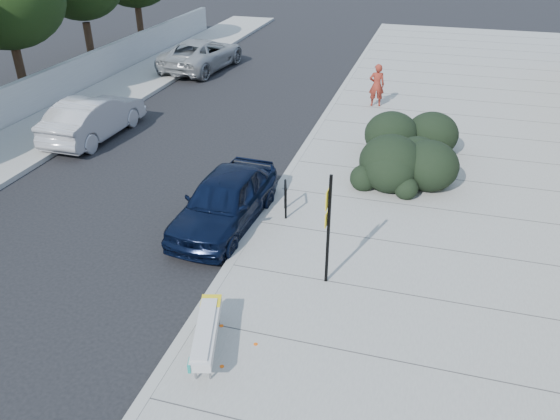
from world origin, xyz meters
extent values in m
plane|color=black|center=(0.00, 0.00, 0.00)|extent=(120.00, 120.00, 0.00)
cube|color=gray|center=(5.60, 5.00, 0.07)|extent=(11.20, 50.00, 0.15)
cube|color=gray|center=(-9.50, 5.00, 0.07)|extent=(3.00, 50.00, 0.15)
cube|color=#9E9E99|center=(0.00, 5.00, 0.08)|extent=(0.22, 50.00, 0.17)
cube|color=#9E9E99|center=(-8.00, 5.00, 0.08)|extent=(0.22, 50.00, 0.17)
cylinder|color=#332114|center=(-12.50, 9.00, 1.20)|extent=(0.36, 0.36, 2.40)
cylinder|color=#332114|center=(-12.50, 14.00, 1.20)|extent=(0.36, 0.36, 2.40)
cylinder|color=#332114|center=(-12.50, 19.00, 1.20)|extent=(0.36, 0.36, 2.40)
cylinder|color=gray|center=(0.67, -3.38, 0.33)|extent=(0.04, 0.04, 0.35)
cylinder|color=gray|center=(0.91, -3.32, 0.33)|extent=(0.04, 0.04, 0.35)
cylinder|color=gray|center=(0.29, -2.03, 0.33)|extent=(0.04, 0.04, 0.35)
cylinder|color=gray|center=(0.53, -1.96, 0.33)|extent=(0.04, 0.04, 0.35)
cylinder|color=gray|center=(0.48, -2.71, 0.48)|extent=(0.41, 1.37, 0.03)
cylinder|color=gray|center=(0.72, -2.64, 0.48)|extent=(0.41, 1.37, 0.03)
cube|color=#B2B2B2|center=(0.60, -2.67, 0.60)|extent=(0.86, 1.88, 0.19)
cube|color=yellow|center=(0.40, -1.97, 0.70)|extent=(0.47, 0.46, 0.02)
cube|color=teal|center=(0.66, -3.53, 0.60)|extent=(0.11, 0.22, 0.17)
cylinder|color=black|center=(0.68, 2.38, 0.57)|extent=(0.06, 0.06, 0.84)
cylinder|color=black|center=(0.52, 2.90, 0.57)|extent=(0.06, 0.06, 0.84)
cylinder|color=black|center=(0.60, 2.64, 0.99)|extent=(0.21, 0.53, 0.06)
cube|color=black|center=(2.25, 0.00, 1.43)|extent=(0.06, 0.06, 2.56)
cube|color=yellow|center=(2.20, 0.00, 2.17)|extent=(0.03, 0.30, 0.41)
cube|color=yellow|center=(2.20, 0.00, 1.70)|extent=(0.03, 0.28, 0.31)
ellipsoid|color=black|center=(3.36, 6.59, 0.99)|extent=(3.88, 4.99, 1.68)
imported|color=black|center=(-0.80, 1.87, 0.72)|extent=(1.94, 4.31, 1.44)
imported|color=#B4B3B9|center=(-7.50, 6.38, 0.74)|extent=(1.65, 4.54, 1.49)
imported|color=#9EA1A3|center=(-7.50, 16.07, 0.75)|extent=(3.04, 5.65, 1.51)
imported|color=maroon|center=(1.73, 12.23, 1.00)|extent=(0.69, 0.52, 1.70)
camera|label=1|loc=(3.96, -9.52, 7.31)|focal=35.00mm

